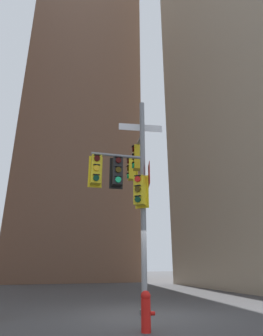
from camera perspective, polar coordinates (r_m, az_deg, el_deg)
name	(u,v)px	position (r m, az deg, el deg)	size (l,w,h in m)	color
ground	(145,315)	(9.47, 2.76, -27.99)	(120.00, 120.00, 0.00)	#474749
building_mid_block	(82,69)	(39.83, -10.10, 19.49)	(12.18, 12.18, 52.47)	brown
signal_pole_assembly	(130,177)	(10.15, -0.23, -1.91)	(2.80, 2.95, 7.39)	gray
fire_hydrant	(146,310)	(7.11, 3.00, -27.18)	(0.33, 0.23, 0.87)	red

